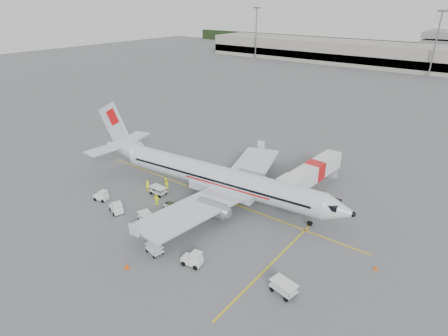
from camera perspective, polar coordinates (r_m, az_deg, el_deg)
The scene contains 24 objects.
ground at distance 53.65m, azimuth -1.30°, elevation -4.40°, with size 360.00×360.00×0.00m, color #56595B.
stripe_lead at distance 53.65m, azimuth -1.30°, elevation -4.40°, with size 44.00×0.20×0.01m, color yellow.
stripe_cross at distance 41.56m, azimuth 7.20°, elevation -14.30°, with size 0.20×20.00×0.01m, color yellow.
terminal_west at distance 181.76m, azimuth 15.32°, elevation 16.89°, with size 110.00×22.00×9.00m, color gray, non-canonical shape.
treeline at distance 214.85m, azimuth 30.44°, elevation 15.16°, with size 300.00×3.00×6.00m, color black, non-canonical shape.
mast_west at distance 184.44m, azimuth 4.90°, elevation 19.75°, with size 3.20×1.20×22.00m, color slate, non-canonical shape.
mast_center at distance 157.22m, azimuth 29.51°, elevation 16.05°, with size 3.20×1.20×22.00m, color slate, non-canonical shape.
aircraft at distance 50.90m, azimuth -0.88°, elevation 0.85°, with size 39.95×31.31×11.01m, color silver, non-canonical shape.
jet_bridge at distance 56.14m, azimuth 13.51°, elevation -1.26°, with size 3.11×16.58×4.35m, color silver, non-canonical shape.
belt_loader at distance 49.44m, azimuth -7.81°, elevation -5.65°, with size 4.73×1.77×2.56m, color silver, non-canonical shape.
tug_fore at distance 40.82m, azimuth -4.91°, elevation -13.53°, with size 2.14×1.22×1.65m, color silver, non-canonical shape.
tug_mid at distance 51.51m, azimuth -16.11°, elevation -5.71°, with size 2.16×1.24×1.67m, color silver, non-canonical shape.
tug_aft at distance 55.20m, azimuth -18.24°, elevation -3.97°, with size 1.96×1.12×1.51m, color silver, non-canonical shape.
cart_loaded_a at distance 54.73m, azimuth -10.00°, elevation -3.42°, with size 2.44×1.44×1.27m, color silver, non-canonical shape.
cart_loaded_b at distance 48.49m, azimuth -11.78°, elevation -7.50°, with size 2.47×1.46×1.29m, color silver, non-canonical shape.
cart_empty_a at distance 43.07m, azimuth -10.56°, elevation -12.07°, with size 2.11×1.25×1.10m, color silver, non-canonical shape.
cart_empty_b at distance 37.95m, azimuth 9.07°, elevation -17.58°, with size 2.55×1.51×1.33m, color silver, non-canonical shape.
cone_nose at distance 43.38m, azimuth 22.12°, elevation -13.84°, with size 0.35×0.35×0.58m, color #FF4C03.
cone_port at distance 58.82m, azimuth 10.57°, elevation -1.73°, with size 0.42×0.42×0.69m, color #FF4C03.
cone_stbd at distance 41.74m, azimuth -14.60°, elevation -14.22°, with size 0.42×0.42×0.68m, color #FF4C03.
crew_a at distance 55.73m, azimuth -11.56°, elevation -2.73°, with size 0.65×0.43×1.79m, color #DBE711.
crew_b at distance 55.89m, azimuth -8.85°, elevation -2.39°, with size 0.89×0.70×1.84m, color #DBE711.
crew_c at distance 52.76m, azimuth -3.17°, elevation -3.98°, with size 1.04×0.60×1.61m, color #DBE711.
crew_d at distance 51.94m, azimuth -10.23°, elevation -4.77°, with size 1.02×0.42×1.73m, color #DBE711.
Camera 1 is at (29.49, -36.58, 25.89)m, focal length 30.00 mm.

